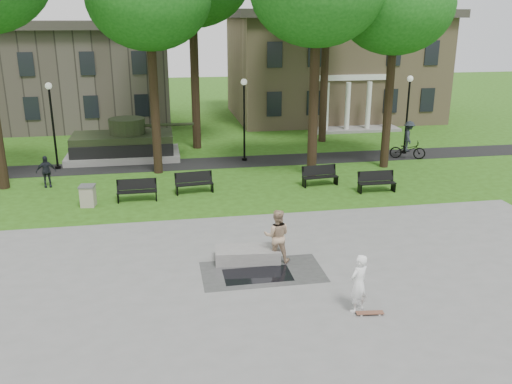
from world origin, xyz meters
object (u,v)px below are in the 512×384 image
(concrete_block, at_px, (248,254))
(trash_bin, at_px, (88,196))
(friend_watching, at_px, (277,236))
(skateboarder, at_px, (359,283))
(cyclist, at_px, (408,144))
(park_bench_0, at_px, (137,190))

(concrete_block, xyz_separation_m, trash_bin, (-6.04, 6.90, 0.24))
(friend_watching, bearing_deg, concrete_block, 0.81)
(skateboarder, relative_size, cyclist, 0.77)
(cyclist, xyz_separation_m, trash_bin, (-17.70, -5.50, -0.43))
(cyclist, xyz_separation_m, park_bench_0, (-15.58, -5.10, -0.40))
(concrete_block, distance_m, friend_watching, 1.22)
(skateboarder, relative_size, park_bench_0, 0.97)
(skateboarder, distance_m, friend_watching, 3.99)
(cyclist, bearing_deg, skateboarder, 171.76)
(cyclist, bearing_deg, trash_bin, 128.30)
(skateboarder, distance_m, trash_bin, 13.79)
(friend_watching, relative_size, cyclist, 0.83)
(cyclist, height_order, park_bench_0, cyclist)
(concrete_block, distance_m, park_bench_0, 8.29)
(skateboarder, xyz_separation_m, trash_bin, (-8.57, 10.79, -0.40))
(trash_bin, bearing_deg, concrete_block, -48.79)
(cyclist, relative_size, trash_bin, 2.34)
(concrete_block, height_order, cyclist, cyclist)
(skateboarder, bearing_deg, friend_watching, -95.88)
(skateboarder, bearing_deg, trash_bin, -80.25)
(concrete_block, height_order, trash_bin, trash_bin)
(concrete_block, height_order, skateboarder, skateboarder)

